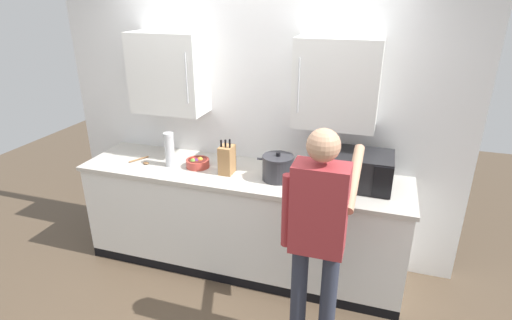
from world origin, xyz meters
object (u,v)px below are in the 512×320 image
fruit_bowl (197,162)px  stock_pot (278,168)px  microwave_oven (356,170)px  wooden_spoon (143,161)px  knife_block (227,160)px  thermos_flask (170,149)px  person_figure (318,230)px

fruit_bowl → stock_pot: bearing=-2.4°
microwave_oven → wooden_spoon: 1.89m
microwave_oven → knife_block: knife_block is taller
microwave_oven → knife_block: (-1.06, -0.09, -0.01)m
thermos_flask → wooden_spoon: bearing=-177.9°
fruit_bowl → wooden_spoon: 0.53m
stock_pot → thermos_flask: 0.99m
knife_block → thermos_flask: bearing=-179.5°
microwave_oven → wooden_spoon: microwave_oven is taller
knife_block → wooden_spoon: bearing=-178.9°
fruit_bowl → stock_pot: size_ratio=0.58×
wooden_spoon → knife_block: bearing=1.1°
microwave_oven → knife_block: size_ratio=2.26×
stock_pot → person_figure: 0.89m
knife_block → wooden_spoon: knife_block is taller
wooden_spoon → person_figure: (1.73, -0.73, 0.04)m
wooden_spoon → person_figure: size_ratio=0.12×
stock_pot → person_figure: size_ratio=0.21×
microwave_oven → thermos_flask: 1.61m
stock_pot → microwave_oven: bearing=7.3°
person_figure → wooden_spoon: bearing=157.1°
stock_pot → thermos_flask: size_ratio=1.16×
microwave_oven → wooden_spoon: bearing=-176.8°
microwave_oven → fruit_bowl: bearing=-177.9°
thermos_flask → wooden_spoon: thermos_flask is taller
fruit_bowl → person_figure: 1.44m
stock_pot → knife_block: bearing=-178.7°
microwave_oven → stock_pot: size_ratio=2.02×
fruit_bowl → microwave_oven: bearing=2.1°
fruit_bowl → knife_block: bearing=-7.7°
microwave_oven → person_figure: (-0.16, -0.83, -0.08)m
microwave_oven → person_figure: 0.85m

